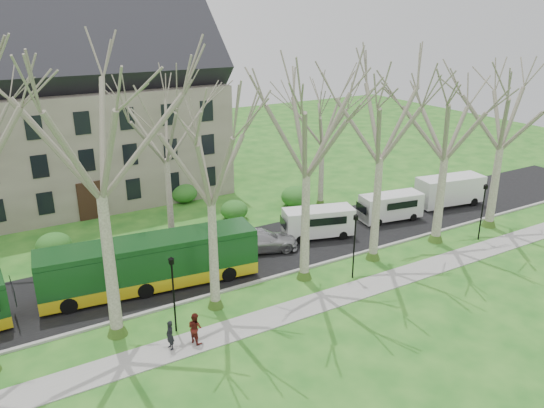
{
  "coord_description": "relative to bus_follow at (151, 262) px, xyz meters",
  "views": [
    {
      "loc": [
        -13.91,
        -24.67,
        16.2
      ],
      "look_at": [
        2.32,
        3.0,
        4.48
      ],
      "focal_mm": 35.0,
      "sensor_mm": 36.0,
      "label": 1
    }
  ],
  "objects": [
    {
      "name": "ground",
      "position": [
        5.52,
        -4.32,
        -1.69
      ],
      "size": [
        120.0,
        120.0,
        0.0
      ],
      "primitive_type": "plane",
      "color": "#1D5F1B",
      "rests_on": "ground"
    },
    {
      "name": "sidewalk",
      "position": [
        5.52,
        -6.82,
        -1.66
      ],
      "size": [
        70.0,
        2.0,
        0.06
      ],
      "primitive_type": "cube",
      "color": "gray",
      "rests_on": "ground"
    },
    {
      "name": "road",
      "position": [
        5.52,
        1.18,
        -1.66
      ],
      "size": [
        80.0,
        8.0,
        0.06
      ],
      "primitive_type": "cube",
      "color": "black",
      "rests_on": "ground"
    },
    {
      "name": "curb",
      "position": [
        5.52,
        -2.82,
        -1.62
      ],
      "size": [
        80.0,
        0.25,
        0.14
      ],
      "primitive_type": "cube",
      "color": "#A5A39E",
      "rests_on": "ground"
    },
    {
      "name": "building",
      "position": [
        -0.48,
        19.68,
        6.37
      ],
      "size": [
        26.5,
        12.2,
        16.0
      ],
      "color": "slate",
      "rests_on": "ground"
    },
    {
      "name": "tree_row_verge",
      "position": [
        5.52,
        -4.02,
        5.31
      ],
      "size": [
        49.0,
        7.0,
        14.0
      ],
      "color": "gray",
      "rests_on": "ground"
    },
    {
      "name": "tree_row_far",
      "position": [
        4.19,
        6.68,
        4.31
      ],
      "size": [
        33.0,
        7.0,
        12.0
      ],
      "color": "gray",
      "rests_on": "ground"
    },
    {
      "name": "lamp_row",
      "position": [
        5.52,
        -5.32,
        0.88
      ],
      "size": [
        36.22,
        0.22,
        4.3
      ],
      "color": "black",
      "rests_on": "ground"
    },
    {
      "name": "hedges",
      "position": [
        0.86,
        9.68,
        -0.69
      ],
      "size": [
        30.6,
        8.6,
        2.0
      ],
      "color": "#1C6224",
      "rests_on": "ground"
    },
    {
      "name": "bus_follow",
      "position": [
        0.0,
        0.0,
        0.0
      ],
      "size": [
        13.31,
        4.24,
        3.27
      ],
      "primitive_type": null,
      "rotation": [
        0.0,
        0.0,
        -0.12
      ],
      "color": "#113E17",
      "rests_on": "road"
    },
    {
      "name": "sedan",
      "position": [
        8.36,
        1.19,
        -0.86
      ],
      "size": [
        5.79,
        3.79,
        1.56
      ],
      "primitive_type": "imported",
      "rotation": [
        0.0,
        0.0,
        1.25
      ],
      "color": "#ACABB0",
      "rests_on": "road"
    },
    {
      "name": "van_a",
      "position": [
        13.27,
        1.05,
        -0.49
      ],
      "size": [
        5.56,
        3.31,
        2.28
      ],
      "primitive_type": null,
      "rotation": [
        0.0,
        0.0,
        -0.29
      ],
      "color": "silver",
      "rests_on": "road"
    },
    {
      "name": "van_b",
      "position": [
        20.38,
        0.93,
        -0.52
      ],
      "size": [
        5.33,
        2.68,
        2.22
      ],
      "primitive_type": null,
      "rotation": [
        0.0,
        0.0,
        -0.17
      ],
      "color": "silver",
      "rests_on": "road"
    },
    {
      "name": "van_c",
      "position": [
        27.28,
        1.02,
        -0.34
      ],
      "size": [
        6.22,
        3.14,
        2.59
      ],
      "primitive_type": null,
      "rotation": [
        0.0,
        0.0,
        -0.17
      ],
      "color": "silver",
      "rests_on": "road"
    },
    {
      "name": "pedestrian_a",
      "position": [
        -1.3,
        -6.75,
        -0.85
      ],
      "size": [
        0.44,
        0.61,
        1.57
      ],
      "primitive_type": "imported",
      "rotation": [
        0.0,
        0.0,
        -1.46
      ],
      "color": "black",
      "rests_on": "sidewalk"
    },
    {
      "name": "pedestrian_b",
      "position": [
        0.01,
        -6.87,
        -0.79
      ],
      "size": [
        0.87,
        0.99,
        1.69
      ],
      "primitive_type": "imported",
      "rotation": [
        0.0,
        0.0,
        1.9
      ],
      "color": "#551813",
      "rests_on": "sidewalk"
    }
  ]
}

